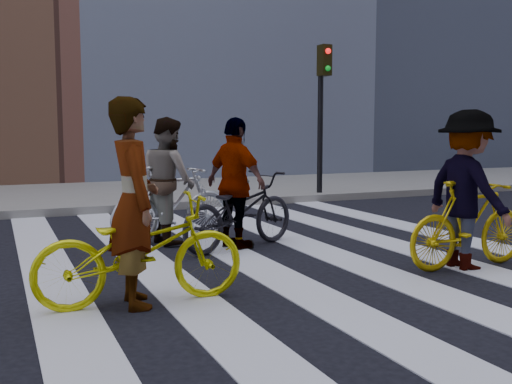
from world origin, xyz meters
TOP-DOWN VIEW (x-y plane):
  - ground at (0.00, 0.00)m, footprint 100.00×100.00m
  - sidewalk_far at (0.00, 7.50)m, footprint 100.00×5.00m
  - zebra_crosswalk at (0.00, 0.00)m, footprint 8.25×10.00m
  - traffic_signal at (4.40, 5.32)m, footprint 0.22×0.42m
  - bike_yellow_left at (-0.99, -0.85)m, footprint 1.89×0.71m
  - bike_silver_mid at (0.07, 1.87)m, footprint 1.83×0.76m
  - bike_yellow_right at (2.70, -0.94)m, footprint 1.66×0.49m
  - bike_dark_rear at (0.76, 1.11)m, footprint 2.01×1.32m
  - rider_left at (-1.04, -0.85)m, footprint 0.46×0.69m
  - rider_mid at (0.02, 1.87)m, footprint 0.77×0.92m
  - rider_right at (2.65, -0.94)m, footprint 0.67×1.15m
  - rider_rear at (0.71, 1.11)m, footprint 0.76×1.09m

SIDE VIEW (x-z plane):
  - ground at x=0.00m, z-range 0.00..0.00m
  - zebra_crosswalk at x=0.00m, z-range 0.00..0.01m
  - sidewalk_far at x=0.00m, z-range 0.00..0.15m
  - bike_yellow_left at x=-0.99m, z-range 0.00..0.98m
  - bike_yellow_right at x=2.70m, z-range 0.00..1.00m
  - bike_dark_rear at x=0.76m, z-range 0.00..1.00m
  - bike_silver_mid at x=0.07m, z-range 0.00..1.07m
  - rider_rear at x=0.71m, z-range 0.00..1.71m
  - rider_mid at x=0.02m, z-range 0.00..1.72m
  - rider_right at x=2.65m, z-range 0.00..1.77m
  - rider_left at x=-1.04m, z-range 0.00..1.84m
  - traffic_signal at x=4.40m, z-range 0.62..3.94m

